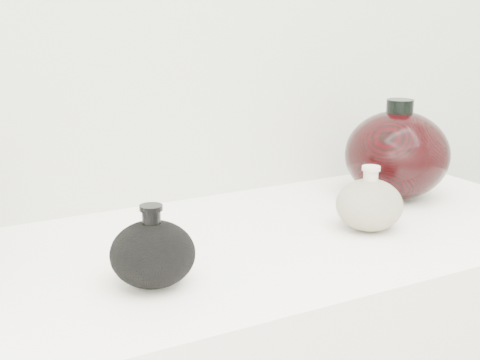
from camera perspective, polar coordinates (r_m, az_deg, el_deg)
black_gourd_vase at (r=0.88m, az=-7.46°, el=-6.21°), size 0.14×0.14×0.11m
cream_gourd_vase at (r=1.10m, az=10.97°, el=-2.05°), size 0.14×0.14×0.11m
right_round_pot at (r=1.29m, az=13.25°, el=2.15°), size 0.23×0.23×0.19m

